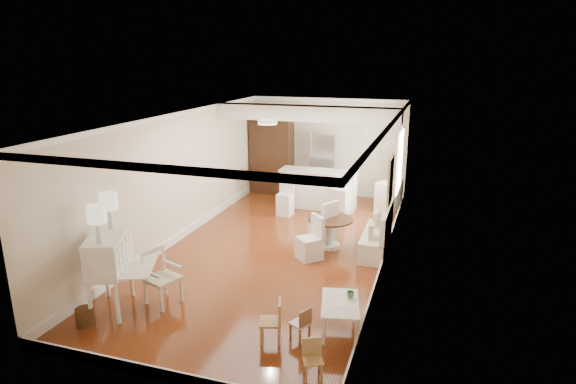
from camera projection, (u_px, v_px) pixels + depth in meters
The scene contains 20 objects.
room at pixel (283, 154), 9.92m from camera, with size 9.00×9.04×2.82m.
secretary_bureau at pixel (110, 273), 7.59m from camera, with size 1.00×1.02×1.28m, color white.
gustavian_armchair at pixel (163, 278), 7.84m from camera, with size 0.52×0.52×0.91m, color white.
wicker_basket at pixel (85, 317), 7.27m from camera, with size 0.27×0.27×0.27m, color #4D3118.
kids_table at pixel (340, 316), 7.11m from camera, with size 0.54×0.90×0.45m, color white.
kids_chair_a at pixel (270, 321), 6.80m from camera, with size 0.31×0.31×0.65m, color tan.
kids_chair_b at pixel (300, 323), 6.89m from camera, with size 0.24×0.24×0.51m, color #9E6D47.
kids_chair_c at pixel (313, 360), 6.05m from camera, with size 0.25×0.25×0.51m, color tan.
banquette at pixel (376, 230), 9.91m from camera, with size 0.52×1.60×0.98m, color silver.
dining_table at pixel (330, 233), 10.17m from camera, with size 0.96×0.96×0.66m, color #412214.
slip_chair_near at pixel (309, 238), 9.58m from camera, with size 0.42×0.44×0.89m, color white.
slip_chair_far at pixel (323, 222), 10.36m from camera, with size 0.46×0.48×0.98m, color white.
breakfast_counter at pixel (318, 189), 12.84m from camera, with size 2.05×0.65×1.03m, color white.
bar_stool_left at pixel (285, 198), 12.24m from camera, with size 0.36×0.36×0.90m, color white.
bar_stool_right at pixel (341, 194), 12.27m from camera, with size 0.44×0.44×1.11m, color silver.
pantry_cabinet at pixel (272, 154), 14.16m from camera, with size 1.20×0.60×2.30m, color #381E11.
fridge at pixel (335, 167), 13.64m from camera, with size 0.75×0.65×1.80m, color silver.
sideboard at pixel (389, 196), 12.56m from camera, with size 0.38×0.86×0.82m, color silver.
pencil_cup at pixel (350, 294), 7.20m from camera, with size 0.12×0.12×0.09m, color #52884F.
branch_vase at pixel (391, 177), 12.44m from camera, with size 0.18×0.18×0.18m, color white.
Camera 1 is at (3.10, -8.94, 3.93)m, focal length 30.00 mm.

